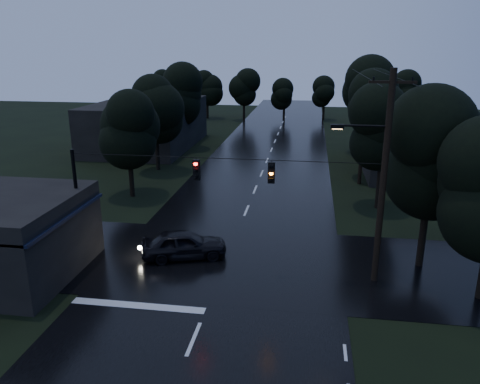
# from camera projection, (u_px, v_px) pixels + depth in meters

# --- Properties ---
(main_road) EXTENTS (12.00, 120.00, 0.02)m
(main_road) POSITION_uv_depth(u_px,v_px,m) (262.00, 174.00, 41.71)
(main_road) COLOR black
(main_road) RESTS_ON ground
(cross_street) EXTENTS (60.00, 9.00, 0.02)m
(cross_street) POSITION_uv_depth(u_px,v_px,m) (226.00, 261.00, 24.72)
(cross_street) COLOR black
(cross_street) RESTS_ON ground
(building_far_right) EXTENTS (10.00, 14.00, 4.40)m
(building_far_right) POSITION_uv_depth(u_px,v_px,m) (418.00, 145.00, 42.83)
(building_far_right) COLOR black
(building_far_right) RESTS_ON ground
(building_far_left) EXTENTS (10.00, 16.00, 5.00)m
(building_far_left) POSITION_uv_depth(u_px,v_px,m) (147.00, 124.00, 52.40)
(building_far_left) COLOR black
(building_far_left) RESTS_ON ground
(utility_pole_main) EXTENTS (3.50, 0.30, 10.00)m
(utility_pole_main) POSITION_uv_depth(u_px,v_px,m) (382.00, 176.00, 21.15)
(utility_pole_main) COLOR black
(utility_pole_main) RESTS_ON ground
(utility_pole_far) EXTENTS (2.00, 0.30, 7.50)m
(utility_pole_far) POSITION_uv_depth(u_px,v_px,m) (363.00, 137.00, 37.48)
(utility_pole_far) COLOR black
(utility_pole_far) RESTS_ON ground
(anchor_pole_left) EXTENTS (0.18, 0.18, 6.00)m
(anchor_pole_left) POSITION_uv_depth(u_px,v_px,m) (78.00, 207.00, 23.96)
(anchor_pole_left) COLOR black
(anchor_pole_left) RESTS_ON ground
(span_signals) EXTENTS (15.00, 0.37, 1.12)m
(span_signals) POSITION_uv_depth(u_px,v_px,m) (233.00, 170.00, 22.13)
(span_signals) COLOR black
(span_signals) RESTS_ON ground
(tree_corner_near) EXTENTS (4.48, 4.48, 9.44)m
(tree_corner_near) POSITION_uv_depth(u_px,v_px,m) (433.00, 152.00, 22.45)
(tree_corner_near) COLOR black
(tree_corner_near) RESTS_ON ground
(tree_left_a) EXTENTS (3.92, 3.92, 8.26)m
(tree_left_a) POSITION_uv_depth(u_px,v_px,m) (128.00, 127.00, 33.88)
(tree_left_a) COLOR black
(tree_left_a) RESTS_ON ground
(tree_left_b) EXTENTS (4.20, 4.20, 8.85)m
(tree_left_b) POSITION_uv_depth(u_px,v_px,m) (155.00, 108.00, 41.41)
(tree_left_b) COLOR black
(tree_left_b) RESTS_ON ground
(tree_left_c) EXTENTS (4.48, 4.48, 9.44)m
(tree_left_c) POSITION_uv_depth(u_px,v_px,m) (179.00, 93.00, 50.82)
(tree_left_c) COLOR black
(tree_left_c) RESTS_ON ground
(tree_right_a) EXTENTS (4.20, 4.20, 8.85)m
(tree_right_a) POSITION_uv_depth(u_px,v_px,m) (384.00, 128.00, 31.20)
(tree_right_a) COLOR black
(tree_right_a) RESTS_ON ground
(tree_right_b) EXTENTS (4.48, 4.48, 9.44)m
(tree_right_b) POSITION_uv_depth(u_px,v_px,m) (378.00, 108.00, 38.55)
(tree_right_b) COLOR black
(tree_right_b) RESTS_ON ground
(tree_right_c) EXTENTS (4.76, 4.76, 10.03)m
(tree_right_c) POSITION_uv_depth(u_px,v_px,m) (372.00, 92.00, 47.80)
(tree_right_c) COLOR black
(tree_right_c) RESTS_ON ground
(car) EXTENTS (4.83, 3.07, 1.53)m
(car) POSITION_uv_depth(u_px,v_px,m) (184.00, 244.00, 24.94)
(car) COLOR black
(car) RESTS_ON ground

